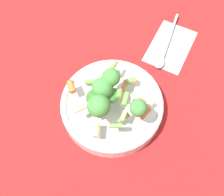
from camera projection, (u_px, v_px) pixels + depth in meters
ground_plane at (112, 109)px, 0.61m from camera, size 3.00×3.00×0.00m
bowl at (112, 105)px, 0.59m from camera, size 0.23×0.23×0.04m
pasta_salad at (108, 95)px, 0.52m from camera, size 0.16×0.18×0.09m
napkin at (171, 46)px, 0.69m from camera, size 0.17×0.14×0.01m
spoon at (165, 50)px, 0.67m from camera, size 0.18×0.09×0.01m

